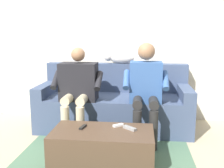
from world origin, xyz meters
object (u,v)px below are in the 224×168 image
at_px(coffee_table, 103,148).
at_px(person_left_seated, 146,86).
at_px(person_right_seated, 78,86).
at_px(couch, 114,106).
at_px(remote_white, 118,125).
at_px(remote_black, 83,127).
at_px(cat_on_backrest, 119,58).
at_px(remote_gray, 130,128).

xyz_separation_m(coffee_table, person_left_seated, (-0.42, -0.71, 0.49)).
bearing_deg(person_right_seated, couch, -139.58).
height_order(remote_white, remote_black, same).
xyz_separation_m(person_left_seated, cat_on_backrest, (0.38, -0.65, 0.27)).
bearing_deg(couch, coffee_table, 90.00).
height_order(coffee_table, person_left_seated, person_left_seated).
bearing_deg(couch, cat_on_backrest, -98.75).
distance_m(couch, person_right_seated, 0.65).
distance_m(remote_white, remote_black, 0.36).
relative_size(coffee_table, person_left_seated, 0.84).
bearing_deg(person_left_seated, coffee_table, 59.61).
distance_m(person_left_seated, person_right_seated, 0.84).
bearing_deg(coffee_table, remote_black, -14.42).
distance_m(cat_on_backrest, remote_gray, 1.44).
relative_size(couch, coffee_table, 2.05).
height_order(cat_on_backrest, remote_black, cat_on_backrest).
bearing_deg(person_left_seated, remote_gray, 76.46).
distance_m(remote_white, remote_gray, 0.14).
bearing_deg(remote_gray, remote_black, 40.85).
xyz_separation_m(couch, remote_black, (0.21, 1.04, 0.06)).
height_order(cat_on_backrest, remote_gray, cat_on_backrest).
height_order(person_left_seated, remote_gray, person_left_seated).
distance_m(couch, remote_black, 1.06).
xyz_separation_m(couch, cat_on_backrest, (-0.04, -0.27, 0.64)).
relative_size(person_left_seated, cat_on_backrest, 2.00).
height_order(couch, person_left_seated, person_left_seated).
xyz_separation_m(person_right_seated, remote_gray, (-0.68, 0.67, -0.28)).
relative_size(couch, cat_on_backrest, 3.46).
bearing_deg(cat_on_backrest, person_right_seated, 53.75).
bearing_deg(cat_on_backrest, remote_white, 94.68).
height_order(couch, cat_on_backrest, cat_on_backrest).
xyz_separation_m(person_right_seated, remote_white, (-0.56, 0.60, -0.28)).
bearing_deg(remote_white, cat_on_backrest, 56.98).
distance_m(couch, coffee_table, 1.10).
bearing_deg(person_left_seated, cat_on_backrest, -59.95).
bearing_deg(remote_black, remote_white, -63.70).
bearing_deg(coffee_table, remote_white, -135.31).
height_order(person_right_seated, remote_white, person_right_seated).
relative_size(cat_on_backrest, remote_black, 4.82).
relative_size(person_right_seated, remote_gray, 7.59).
bearing_deg(remote_black, couch, 1.00).
height_order(coffee_table, remote_gray, remote_gray).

